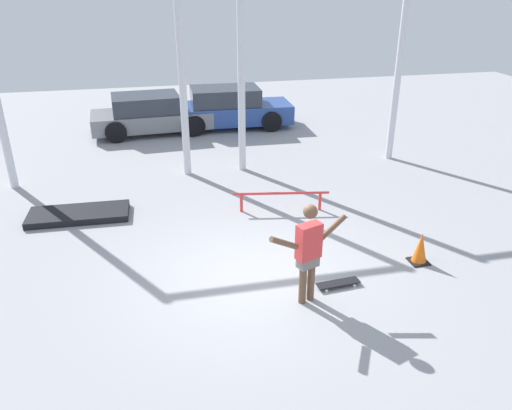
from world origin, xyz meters
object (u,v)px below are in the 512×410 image
Objects in this scene: skateboard at (338,283)px; parked_car_grey at (150,114)px; parked_car_blue at (229,108)px; manual_pad at (79,214)px; traffic_cone at (420,248)px; grind_rail at (281,196)px; skateboarder at (308,249)px.

parked_car_grey is at bearing 101.10° from skateboard.
skateboard is 0.18× the size of parked_car_blue.
skateboard is 0.37× the size of manual_pad.
manual_pad is at bearing 152.25° from traffic_cone.
grind_rail is (-0.18, 3.27, 0.30)m from skateboard.
skateboarder is 10.99m from parked_car_grey.
manual_pad is at bearing -109.05° from parked_car_grey.
skateboard is at bearing -166.44° from traffic_cone.
grind_rail is (0.51, 3.55, -0.64)m from skateboarder.
skateboard is 1.30× the size of traffic_cone.
skateboard is 1.89m from traffic_cone.
parked_car_blue is at bearing 67.21° from skateboarder.
manual_pad is at bearing 114.25° from skateboarder.
parked_car_blue reaches higher than traffic_cone.
skateboard is at bearing -86.87° from grind_rail.
skateboarder is 5.93m from manual_pad.
parked_car_blue is (0.01, 7.28, 0.33)m from grind_rail.
skateboarder is at bearing -162.10° from skateboard.
parked_car_blue is at bearing 101.11° from traffic_cone.
manual_pad is 8.10m from parked_car_blue.
traffic_cone is (6.60, -3.47, 0.23)m from manual_pad.
skateboarder reaches higher than parked_car_blue.
skateboarder is 10.85m from parked_car_blue.
traffic_cone is (1.82, 0.44, 0.24)m from skateboard.
grind_rail is 7.28m from parked_car_blue.
manual_pad reaches higher than skateboard.
skateboarder is 2.70m from traffic_cone.
manual_pad is 3.55× the size of traffic_cone.
grind_rail reaches higher than skateboard.
skateboarder is 0.43× the size of parked_car_grey.
parked_car_grey is (-2.27, 10.75, -0.36)m from skateboarder.
traffic_cone is (4.78, -10.03, -0.34)m from parked_car_grey.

